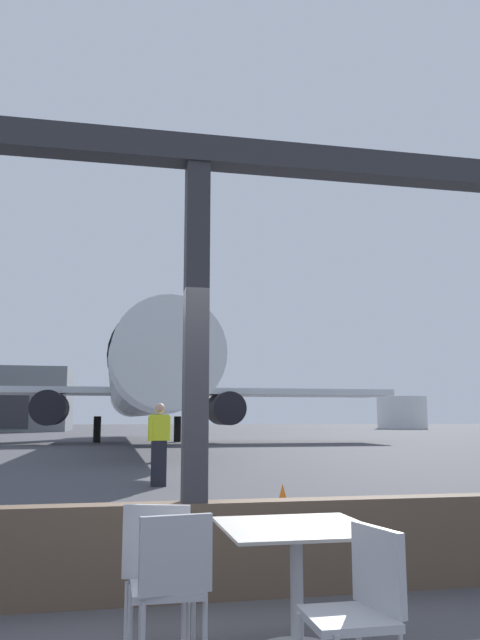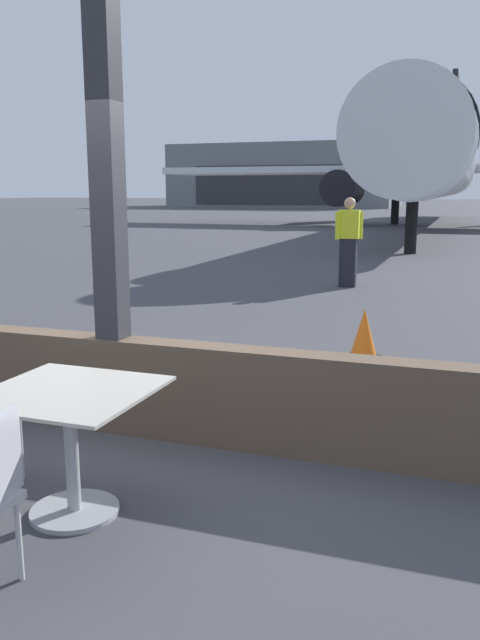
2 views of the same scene
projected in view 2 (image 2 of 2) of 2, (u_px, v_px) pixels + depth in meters
ground_plane at (430, 220)px, 42.17m from camera, size 220.00×220.00×0.00m
window_frame at (111, 266)px, 4.93m from camera, size 8.20×0.24×3.86m
dining_table at (71, 435)px, 3.73m from camera, size 0.92×0.92×0.76m
airplane at (440, 162)px, 32.51m from camera, size 30.61×36.56×10.03m
ground_crew_worker at (349, 241)px, 12.66m from camera, size 0.50×0.35×1.74m
traffic_cone at (364, 336)px, 7.24m from camera, size 0.36×0.36×0.58m
distant_hangar at (288, 176)px, 77.15m from camera, size 25.57×13.59×7.09m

